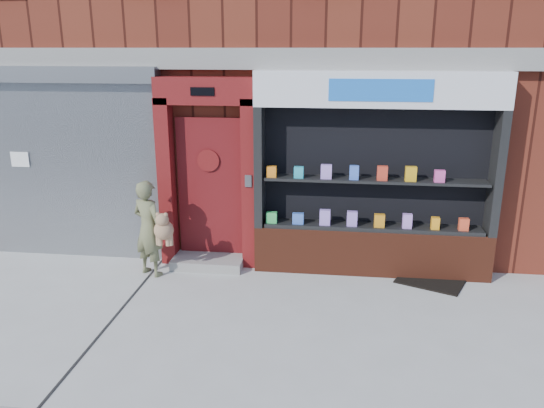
# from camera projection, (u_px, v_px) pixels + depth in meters

# --- Properties ---
(ground) EXTENTS (80.00, 80.00, 0.00)m
(ground) POSITION_uv_depth(u_px,v_px,m) (235.00, 323.00, 6.62)
(ground) COLOR #9E9E99
(ground) RESTS_ON ground
(building) EXTENTS (12.00, 8.16, 8.00)m
(building) POSITION_uv_depth(u_px,v_px,m) (285.00, 13.00, 11.19)
(building) COLOR #561D13
(building) RESTS_ON ground
(shutter_bay) EXTENTS (3.10, 0.30, 3.04)m
(shutter_bay) POSITION_uv_depth(u_px,v_px,m) (68.00, 153.00, 8.32)
(shutter_bay) COLOR gray
(shutter_bay) RESTS_ON ground
(red_door_bay) EXTENTS (1.52, 0.58, 2.90)m
(red_door_bay) POSITION_uv_depth(u_px,v_px,m) (208.00, 174.00, 8.07)
(red_door_bay) COLOR #5F1011
(red_door_bay) RESTS_ON ground
(pharmacy_bay) EXTENTS (3.50, 0.41, 3.00)m
(pharmacy_bay) POSITION_uv_depth(u_px,v_px,m) (374.00, 185.00, 7.75)
(pharmacy_bay) COLOR #5F2616
(pharmacy_bay) RESTS_ON ground
(woman) EXTENTS (0.75, 0.59, 1.46)m
(woman) POSITION_uv_depth(u_px,v_px,m) (150.00, 228.00, 7.83)
(woman) COLOR #626542
(woman) RESTS_ON ground
(doormat) EXTENTS (1.09, 0.95, 0.02)m
(doormat) POSITION_uv_depth(u_px,v_px,m) (430.00, 281.00, 7.78)
(doormat) COLOR black
(doormat) RESTS_ON ground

